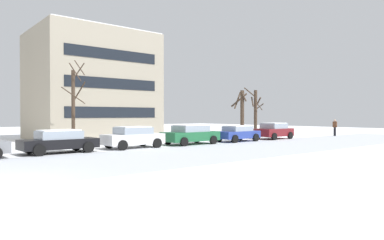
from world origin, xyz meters
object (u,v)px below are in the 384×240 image
Objects in this scene: parked_car_blue at (238,133)px; pedestrian_crossing at (335,126)px; parked_car_black at (59,141)px; parked_car_maroon at (274,131)px; parked_car_green at (191,134)px; parked_car_white at (133,137)px.

pedestrian_crossing is (13.65, -1.14, 0.34)m from parked_car_blue.
parked_car_maroon is (19.41, -0.30, 0.07)m from parked_car_black.
parked_car_green is 1.11× the size of parked_car_blue.
pedestrian_crossing is at bearing -3.53° from parked_car_white.
parked_car_black is at bearing 177.05° from pedestrian_crossing.
parked_car_white is at bearing 178.85° from parked_car_maroon.
parked_car_maroon is at bearing -1.15° from parked_car_white.
parked_car_green is 4.86m from parked_car_blue.
parked_car_black is 14.56m from parked_car_blue.
parked_car_white is 4.85m from parked_car_green.
parked_car_maroon is (4.85, 0.00, 0.07)m from parked_car_blue.
parked_car_black is at bearing 179.10° from parked_car_maroon.
pedestrian_crossing reaches higher than parked_car_black.
parked_car_green is at bearing 177.42° from parked_car_blue.
pedestrian_crossing is at bearing -4.21° from parked_car_green.
parked_car_white is 14.56m from parked_car_maroon.
parked_car_green reaches higher than parked_car_black.
pedestrian_crossing reaches higher than parked_car_white.
parked_car_black is 28.24m from pedestrian_crossing.
parked_car_maroon is (14.56, -0.29, 0.02)m from parked_car_white.
parked_car_black is 4.85m from parked_car_white.
parked_car_black is 9.70m from parked_car_green.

